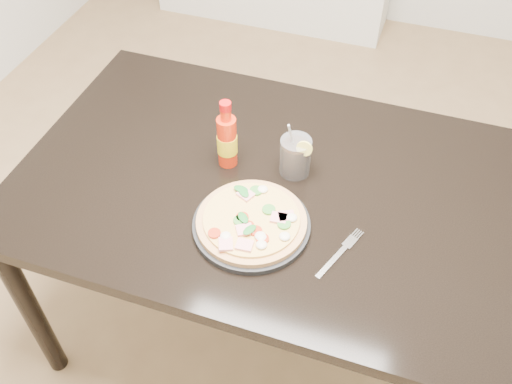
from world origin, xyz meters
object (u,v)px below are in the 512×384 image
(dining_table, at_px, (270,202))
(plate, at_px, (251,225))
(hot_sauce_bottle, at_px, (227,140))
(cola_cup, at_px, (295,157))
(fork, at_px, (341,252))
(pizza, at_px, (252,221))

(dining_table, bearing_deg, plate, -88.41)
(plate, distance_m, hot_sauce_bottle, 0.26)
(cola_cup, bearing_deg, fork, -51.67)
(fork, bearing_deg, cola_cup, 149.58)
(dining_table, xyz_separation_m, fork, (0.24, -0.18, 0.09))
(plate, height_order, cola_cup, cola_cup)
(pizza, xyz_separation_m, cola_cup, (0.04, 0.23, 0.03))
(plate, bearing_deg, cola_cup, 78.70)
(plate, height_order, pizza, pizza)
(hot_sauce_bottle, relative_size, fork, 1.17)
(hot_sauce_bottle, bearing_deg, plate, -55.33)
(dining_table, relative_size, pizza, 4.98)
(dining_table, height_order, cola_cup, cola_cup)
(pizza, relative_size, cola_cup, 1.61)
(cola_cup, bearing_deg, dining_table, -129.05)
(fork, bearing_deg, dining_table, 165.06)
(plate, distance_m, cola_cup, 0.24)
(plate, relative_size, fork, 1.66)
(pizza, bearing_deg, dining_table, 92.29)
(dining_table, xyz_separation_m, cola_cup, (0.05, 0.06, 0.14))
(plate, distance_m, pizza, 0.02)
(plate, bearing_deg, dining_table, 91.59)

